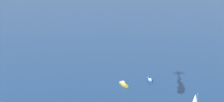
{
  "coord_description": "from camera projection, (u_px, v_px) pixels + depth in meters",
  "views": [
    {
      "loc": [
        114.64,
        -76.28,
        71.85
      ],
      "look_at": [
        0.0,
        0.0,
        34.62
      ],
      "focal_mm": 47.47,
      "sensor_mm": 36.0,
      "label": 1
    }
  ],
  "objects": [
    {
      "name": "motorboat_inshore",
      "position": [
        124.0,
        84.0,
        192.18
      ],
      "size": [
        9.61,
        4.32,
        2.7
      ],
      "color": "gold",
      "rests_on": "ground_plane"
    },
    {
      "name": "sailboat_outer_ring_b",
      "position": [
        195.0,
        102.0,
        156.15
      ],
      "size": [
        8.56,
        5.57,
        10.63
      ],
      "color": "gold",
      "rests_on": "ground_plane"
    },
    {
      "name": "motorboat_far_port",
      "position": [
        149.0,
        80.0,
        200.54
      ],
      "size": [
        8.99,
        6.69,
        2.64
      ],
      "color": "#23478C",
      "rests_on": "ground_plane"
    }
  ]
}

